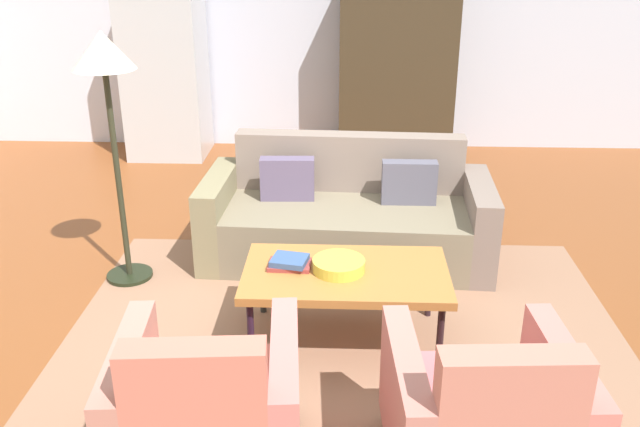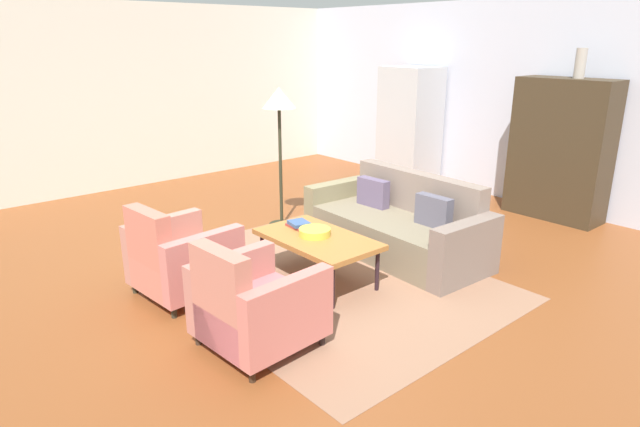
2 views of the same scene
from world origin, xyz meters
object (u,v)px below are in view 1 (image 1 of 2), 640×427
refrigerator (165,69)px  floor_lamp (106,75)px  armchair_right (485,424)px  fruit_bowl (339,265)px  coffee_table (346,277)px  book_stack (290,262)px  cabinet (397,71)px  couch (347,218)px  armchair_left (207,416)px

refrigerator → floor_lamp: bearing=-82.2°
armchair_right → floor_lamp: floor_lamp is taller
fruit_bowl → refrigerator: 4.07m
refrigerator → coffee_table: bearing=-61.7°
armchair_right → book_stack: size_ratio=3.45×
cabinet → couch: bearing=-101.3°
coffee_table → armchair_right: (0.60, -1.17, -0.08)m
armchair_left → cabinet: bearing=72.5°
couch → fruit_bowl: 1.20m
cabinet → armchair_left: bearing=-102.8°
couch → coffee_table: bearing=92.4°
coffee_table → armchair_left: (-0.59, -1.17, -0.08)m
cabinet → refrigerator: refrigerator is taller
floor_lamp → refrigerator: bearing=97.8°
refrigerator → cabinet: bearing=2.5°
couch → floor_lamp: (-1.54, -0.47, 1.16)m
coffee_table → fruit_bowl: bearing=-180.0°
couch → armchair_right: 2.43m
armchair_left → cabinet: (1.10, 4.85, 0.56)m
fruit_bowl → cabinet: size_ratio=0.17×
couch → armchair_right: size_ratio=2.43×
armchair_left → refrigerator: 4.97m
coffee_table → floor_lamp: 1.98m
couch → coffee_table: (-0.00, -1.19, 0.13)m
armchair_left → book_stack: size_ratio=3.45×
floor_lamp → cabinet: bearing=55.5°
coffee_table → fruit_bowl: (-0.04, -0.00, 0.07)m
coffee_table → refrigerator: bearing=118.3°
armchair_left → floor_lamp: floor_lamp is taller
armchair_right → fruit_bowl: armchair_right is taller
armchair_right → fruit_bowl: (-0.65, 1.17, 0.15)m
armchair_left → book_stack: 1.24m
coffee_table → book_stack: book_stack is taller
couch → book_stack: bearing=76.3°
fruit_bowl → book_stack: fruit_bowl is taller
couch → book_stack: size_ratio=8.39×
couch → floor_lamp: 1.98m
floor_lamp → couch: bearing=16.9°
fruit_bowl → refrigerator: refrigerator is taller
armchair_right → fruit_bowl: 1.34m
cabinet → refrigerator: bearing=-177.5°
coffee_table → armchair_right: size_ratio=1.36×
book_stack → cabinet: size_ratio=0.14×
cabinet → fruit_bowl: bearing=-98.4°
book_stack → cabinet: 3.77m
armchair_right → cabinet: cabinet is taller
fruit_bowl → book_stack: (-0.29, 0.04, -0.01)m
book_stack → fruit_bowl: bearing=-7.3°
coffee_table → refrigerator: 4.10m
armchair_right → book_stack: 1.53m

